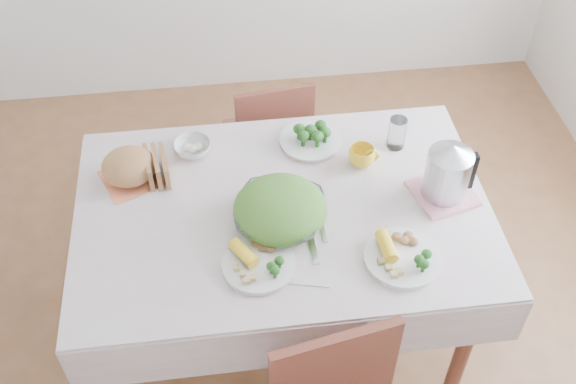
{
  "coord_description": "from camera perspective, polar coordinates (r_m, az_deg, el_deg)",
  "views": [
    {
      "loc": [
        -0.19,
        -1.65,
        2.55
      ],
      "look_at": [
        0.02,
        0.02,
        0.82
      ],
      "focal_mm": 42.0,
      "sensor_mm": 36.0,
      "label": 1
    }
  ],
  "objects": [
    {
      "name": "floor",
      "position": [
        3.04,
        -0.33,
        -11.13
      ],
      "size": [
        3.6,
        3.6,
        0.0
      ],
      "primitive_type": "plane",
      "color": "brown",
      "rests_on": "ground"
    },
    {
      "name": "salad_bowl",
      "position": [
        2.36,
        -0.67,
        -1.89
      ],
      "size": [
        0.38,
        0.38,
        0.08
      ],
      "primitive_type": "imported",
      "rotation": [
        0.0,
        0.0,
        -0.27
      ],
      "color": "white",
      "rests_on": "tablecloth"
    },
    {
      "name": "knife",
      "position": [
        2.22,
        1.07,
        -7.64
      ],
      "size": [
        0.19,
        0.07,
        0.0
      ],
      "primitive_type": "cube",
      "rotation": [
        0.0,
        0.0,
        1.34
      ],
      "color": "silver",
      "rests_on": "tablecloth"
    },
    {
      "name": "bread_loaf",
      "position": [
        2.57,
        -13.29,
        2.02
      ],
      "size": [
        0.21,
        0.19,
        0.12
      ],
      "primitive_type": "ellipsoid",
      "rotation": [
        0.0,
        0.0,
        0.01
      ],
      "color": "olive",
      "rests_on": "napkin"
    },
    {
      "name": "fork_right",
      "position": [
        2.38,
        2.85,
        -2.84
      ],
      "size": [
        0.03,
        0.16,
        0.0
      ],
      "primitive_type": "cube",
      "rotation": [
        0.0,
        0.0,
        0.04
      ],
      "color": "silver",
      "rests_on": "tablecloth"
    },
    {
      "name": "electric_kettle",
      "position": [
        2.46,
        13.37,
        1.72
      ],
      "size": [
        0.22,
        0.22,
        0.23
      ],
      "primitive_type": "cylinder",
      "rotation": [
        0.0,
        0.0,
        0.43
      ],
      "color": "#B2B5BA",
      "rests_on": "pink_tray"
    },
    {
      "name": "yellow_mug",
      "position": [
        2.59,
        6.25,
        3.01
      ],
      "size": [
        0.11,
        0.11,
        0.08
      ],
      "primitive_type": "imported",
      "rotation": [
        0.0,
        0.0,
        -0.07
      ],
      "color": "yellow",
      "rests_on": "tablecloth"
    },
    {
      "name": "fruit_bowl",
      "position": [
        2.66,
        -8.08,
        3.73
      ],
      "size": [
        0.19,
        0.19,
        0.05
      ],
      "primitive_type": "imported",
      "rotation": [
        0.0,
        0.0,
        -0.37
      ],
      "color": "white",
      "rests_on": "tablecloth"
    },
    {
      "name": "napkin",
      "position": [
        2.61,
        -13.09,
        1.13
      ],
      "size": [
        0.27,
        0.27,
        0.0
      ],
      "primitive_type": "cube",
      "rotation": [
        0.0,
        0.0,
        0.41
      ],
      "color": "#EE7B51",
      "rests_on": "tablecloth"
    },
    {
      "name": "broccoli_plate",
      "position": [
        2.68,
        1.89,
        4.31
      ],
      "size": [
        0.25,
        0.25,
        0.02
      ],
      "primitive_type": "cylinder",
      "rotation": [
        0.0,
        0.0,
        -0.01
      ],
      "color": "beige",
      "rests_on": "tablecloth"
    },
    {
      "name": "fork_left",
      "position": [
        2.33,
        2.02,
        -4.28
      ],
      "size": [
        0.03,
        0.19,
        0.0
      ],
      "primitive_type": "cube",
      "rotation": [
        0.0,
        0.0,
        0.03
      ],
      "color": "silver",
      "rests_on": "tablecloth"
    },
    {
      "name": "tablecloth",
      "position": [
        2.44,
        -0.41,
        -1.42
      ],
      "size": [
        1.5,
        1.0,
        0.01
      ],
      "primitive_type": "cube",
      "color": "beige",
      "rests_on": "dining_table"
    },
    {
      "name": "dinner_plate_right",
      "position": [
        2.3,
        9.63,
        -5.53
      ],
      "size": [
        0.32,
        0.32,
        0.02
      ],
      "primitive_type": "cylinder",
      "rotation": [
        0.0,
        0.0,
        -0.26
      ],
      "color": "white",
      "rests_on": "tablecloth"
    },
    {
      "name": "chair_far",
      "position": [
        3.21,
        -1.79,
        5.35
      ],
      "size": [
        0.42,
        0.42,
        0.82
      ],
      "primitive_type": "cube",
      "rotation": [
        0.0,
        0.0,
        3.28
      ],
      "color": "brown",
      "rests_on": "floor"
    },
    {
      "name": "pink_tray",
      "position": [
        2.54,
        12.95,
        -0.11
      ],
      "size": [
        0.26,
        0.26,
        0.02
      ],
      "primitive_type": "cube",
      "rotation": [
        0.0,
        0.0,
        0.26
      ],
      "color": "pink",
      "rests_on": "tablecloth"
    },
    {
      "name": "glass_tumbler",
      "position": [
        2.67,
        9.21,
        4.94
      ],
      "size": [
        0.08,
        0.08,
        0.13
      ],
      "primitive_type": "cylinder",
      "rotation": [
        0.0,
        0.0,
        -0.27
      ],
      "color": "white",
      "rests_on": "tablecloth"
    },
    {
      "name": "dinner_plate_left",
      "position": [
        2.26,
        -2.49,
        -6.15
      ],
      "size": [
        0.3,
        0.3,
        0.02
      ],
      "primitive_type": "cylinder",
      "rotation": [
        0.0,
        0.0,
        0.21
      ],
      "color": "white",
      "rests_on": "tablecloth"
    },
    {
      "name": "dining_table",
      "position": [
        2.73,
        -0.37,
        -6.85
      ],
      "size": [
        1.4,
        0.9,
        0.75
      ],
      "primitive_type": "cube",
      "color": "brown",
      "rests_on": "floor"
    }
  ]
}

